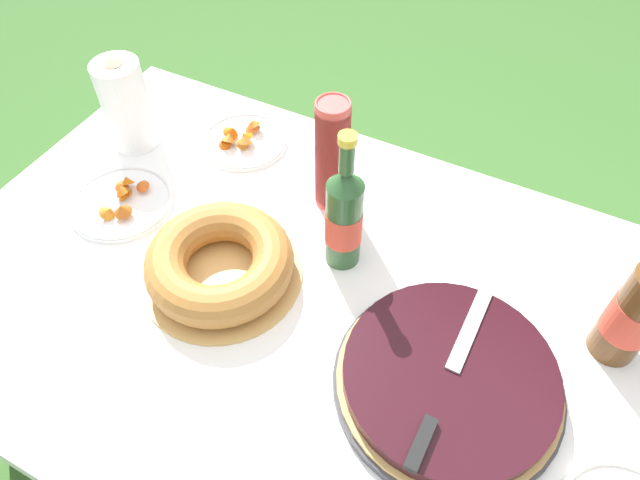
% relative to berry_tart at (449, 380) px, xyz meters
% --- Properties ---
extents(ground_plane, '(16.00, 16.00, 0.00)m').
position_rel_berry_tart_xyz_m(ground_plane, '(-0.28, 0.05, -0.71)').
color(ground_plane, '#3D6B2D').
extents(garden_table, '(1.57, 0.98, 0.68)m').
position_rel_berry_tart_xyz_m(garden_table, '(-0.28, 0.05, -0.09)').
color(garden_table, '#A87A47').
rests_on(garden_table, ground_plane).
extents(tablecloth, '(1.58, 0.99, 0.10)m').
position_rel_berry_tart_xyz_m(tablecloth, '(-0.28, 0.05, -0.04)').
color(tablecloth, white).
rests_on(tablecloth, garden_table).
extents(berry_tart, '(0.40, 0.40, 0.06)m').
position_rel_berry_tart_xyz_m(berry_tart, '(0.00, 0.00, 0.00)').
color(berry_tart, '#38383D').
rests_on(berry_tart, tablecloth).
extents(serving_knife, '(0.03, 0.38, 0.01)m').
position_rel_berry_tart_xyz_m(serving_knife, '(-0.00, -0.03, 0.04)').
color(serving_knife, silver).
rests_on(serving_knife, berry_tart).
extents(bundt_cake, '(0.32, 0.32, 0.09)m').
position_rel_berry_tart_xyz_m(bundt_cake, '(-0.48, 0.02, 0.02)').
color(bundt_cake, tan).
rests_on(bundt_cake, tablecloth).
extents(cup_stack, '(0.07, 0.07, 0.27)m').
position_rel_berry_tart_xyz_m(cup_stack, '(-0.38, 0.31, 0.10)').
color(cup_stack, '#E04C47').
rests_on(cup_stack, tablecloth).
extents(cider_bottle_green, '(0.07, 0.07, 0.32)m').
position_rel_berry_tart_xyz_m(cider_bottle_green, '(-0.29, 0.18, 0.09)').
color(cider_bottle_green, '#2D562D').
rests_on(cider_bottle_green, tablecloth).
extents(cider_bottle_amber, '(0.09, 0.09, 0.33)m').
position_rel_berry_tart_xyz_m(cider_bottle_amber, '(0.24, 0.21, 0.10)').
color(cider_bottle_amber, brown).
rests_on(cider_bottle_amber, tablecloth).
extents(snack_plate_near, '(0.23, 0.23, 0.06)m').
position_rel_berry_tart_xyz_m(snack_plate_near, '(-0.79, 0.09, -0.02)').
color(snack_plate_near, white).
rests_on(snack_plate_near, tablecloth).
extents(snack_plate_left, '(0.21, 0.21, 0.06)m').
position_rel_berry_tart_xyz_m(snack_plate_left, '(-0.66, 0.39, -0.02)').
color(snack_plate_left, white).
rests_on(snack_plate_left, tablecloth).
extents(paper_towel_roll, '(0.11, 0.11, 0.22)m').
position_rel_berry_tart_xyz_m(paper_towel_roll, '(-0.90, 0.27, 0.08)').
color(paper_towel_roll, white).
rests_on(paper_towel_roll, tablecloth).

